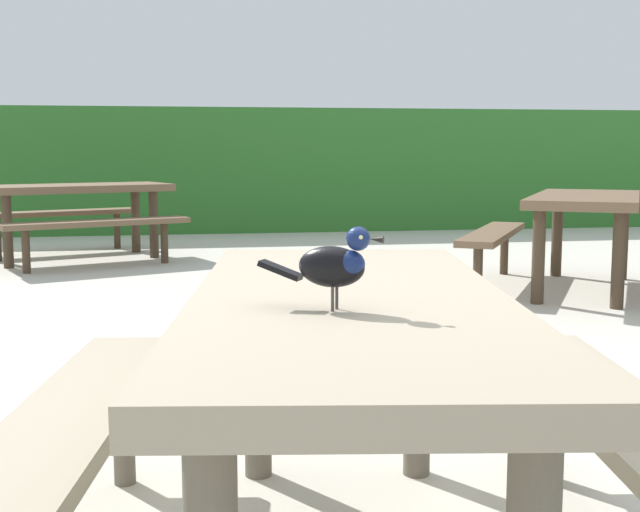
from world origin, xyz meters
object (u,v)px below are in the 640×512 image
(bird_grackle, at_px, (336,264))
(picnic_table_mid_left, at_px, (75,203))
(picnic_table_foreground, at_px, (350,367))
(picnic_table_mid_right, at_px, (585,219))

(bird_grackle, height_order, picnic_table_mid_left, bird_grackle)
(picnic_table_foreground, bearing_deg, bird_grackle, -109.50)
(picnic_table_foreground, xyz_separation_m, picnic_table_mid_right, (2.67, 4.03, 0.00))
(bird_grackle, distance_m, picnic_table_mid_left, 6.91)
(picnic_table_foreground, distance_m, bird_grackle, 0.36)
(picnic_table_foreground, relative_size, picnic_table_mid_right, 0.83)
(picnic_table_foreground, xyz_separation_m, bird_grackle, (-0.07, -0.21, 0.29))
(picnic_table_foreground, distance_m, picnic_table_mid_left, 6.71)
(picnic_table_mid_left, height_order, picnic_table_mid_right, same)
(picnic_table_mid_left, bearing_deg, picnic_table_foreground, -77.93)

